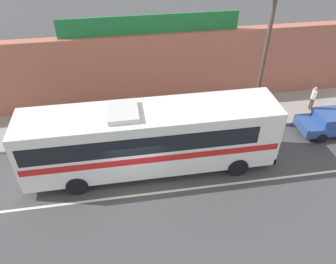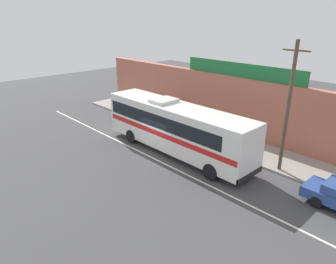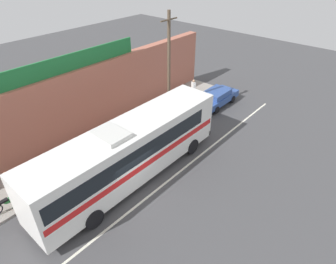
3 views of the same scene
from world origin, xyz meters
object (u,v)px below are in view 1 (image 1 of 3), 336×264
intercity_bus (149,137)px  utility_pole (264,60)px  motorcycle_orange (71,132)px  pedestrian_far_right (51,119)px  parked_car (336,122)px  motorcycle_black (40,135)px  pedestrian_by_curb (313,97)px

intercity_bus → utility_pole: utility_pole is taller
motorcycle_orange → pedestrian_far_right: (-1.09, 0.82, 0.48)m
parked_car → motorcycle_orange: bearing=173.7°
utility_pole → motorcycle_black: 13.07m
intercity_bus → pedestrian_far_right: (-5.32, 3.85, -1.02)m
utility_pole → motorcycle_black: (-12.53, 0.14, -3.71)m
motorcycle_black → pedestrian_far_right: 1.14m
motorcycle_black → intercity_bus: bearing=-26.9°
intercity_bus → utility_pole: size_ratio=1.55×
motorcycle_orange → utility_pole: bearing=-1.0°
utility_pole → pedestrian_by_curb: 5.41m
intercity_bus → motorcycle_black: 6.77m
pedestrian_by_curb → pedestrian_far_right: (-16.24, 0.18, -0.03)m
pedestrian_by_curb → intercity_bus: bearing=-161.4°
intercity_bus → motorcycle_orange: bearing=144.4°
pedestrian_far_right → pedestrian_by_curb: bearing=-0.6°
parked_car → pedestrian_far_right: pedestrian_far_right is taller
intercity_bus → pedestrian_far_right: intercity_bus is taller
intercity_bus → utility_pole: (6.64, 2.85, 2.21)m
motorcycle_orange → pedestrian_by_curb: size_ratio=1.17×
motorcycle_black → motorcycle_orange: same height
motorcycle_orange → pedestrian_by_curb: (15.15, 0.64, 0.51)m
motorcycle_orange → pedestrian_far_right: bearing=143.1°
parked_car → pedestrian_by_curb: pedestrian_by_curb is taller
utility_pole → pedestrian_far_right: (-11.96, 1.00, -3.23)m
pedestrian_by_curb → motorcycle_orange: bearing=-177.6°
intercity_bus → pedestrian_by_curb: (10.92, 3.67, -0.99)m
utility_pole → pedestrian_far_right: size_ratio=5.09×
utility_pole → pedestrian_by_curb: (4.28, 0.82, -3.20)m
motorcycle_orange → pedestrian_by_curb: pedestrian_by_curb is taller
intercity_bus → pedestrian_far_right: bearing=144.1°
parked_car → pedestrian_far_right: (-16.47, 2.51, 0.31)m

